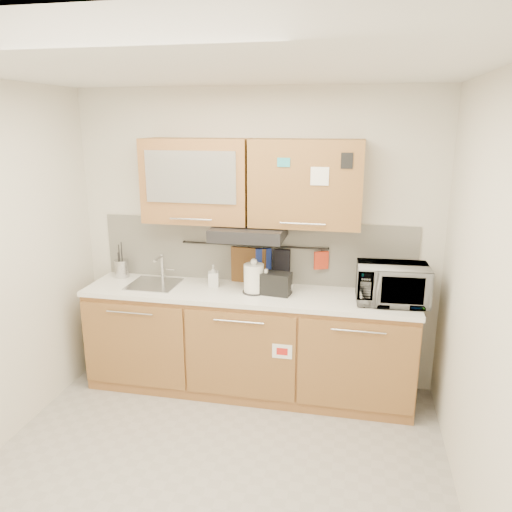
% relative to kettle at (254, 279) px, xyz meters
% --- Properties ---
extents(floor, '(3.20, 3.20, 0.00)m').
position_rel_kettle_xyz_m(floor, '(-0.06, -1.18, -1.04)').
color(floor, '#9E9993').
rests_on(floor, ground).
extents(ceiling, '(3.20, 3.20, 0.00)m').
position_rel_kettle_xyz_m(ceiling, '(-0.06, -1.18, 1.56)').
color(ceiling, white).
rests_on(ceiling, wall_back).
extents(wall_back, '(3.20, 0.00, 3.20)m').
position_rel_kettle_xyz_m(wall_back, '(-0.06, 0.32, 0.26)').
color(wall_back, silver).
rests_on(wall_back, ground).
extents(wall_right, '(0.00, 3.00, 3.00)m').
position_rel_kettle_xyz_m(wall_right, '(1.54, -1.18, 0.26)').
color(wall_right, silver).
rests_on(wall_right, ground).
extents(base_cabinet, '(2.80, 0.64, 0.88)m').
position_rel_kettle_xyz_m(base_cabinet, '(-0.06, 0.01, -0.63)').
color(base_cabinet, '#A7653B').
rests_on(base_cabinet, floor).
extents(countertop, '(2.82, 0.62, 0.04)m').
position_rel_kettle_xyz_m(countertop, '(-0.06, 0.01, -0.14)').
color(countertop, white).
rests_on(countertop, base_cabinet).
extents(backsplash, '(2.80, 0.02, 0.56)m').
position_rel_kettle_xyz_m(backsplash, '(-0.06, 0.31, 0.16)').
color(backsplash, silver).
rests_on(backsplash, countertop).
extents(upper_cabinets, '(1.82, 0.37, 0.70)m').
position_rel_kettle_xyz_m(upper_cabinets, '(-0.06, 0.14, 0.79)').
color(upper_cabinets, '#A7653B').
rests_on(upper_cabinets, wall_back).
extents(range_hood, '(0.60, 0.46, 0.10)m').
position_rel_kettle_xyz_m(range_hood, '(-0.06, 0.07, 0.38)').
color(range_hood, black).
rests_on(range_hood, upper_cabinets).
extents(sink, '(0.42, 0.40, 0.26)m').
position_rel_kettle_xyz_m(sink, '(-0.91, 0.03, -0.11)').
color(sink, silver).
rests_on(sink, countertop).
extents(utensil_rail, '(1.30, 0.02, 0.02)m').
position_rel_kettle_xyz_m(utensil_rail, '(-0.06, 0.27, 0.22)').
color(utensil_rail, black).
rests_on(utensil_rail, backsplash).
extents(utensil_crock, '(0.14, 0.14, 0.33)m').
position_rel_kettle_xyz_m(utensil_crock, '(-1.29, 0.18, -0.03)').
color(utensil_crock, '#B3B3B8').
rests_on(utensil_crock, countertop).
extents(kettle, '(0.21, 0.19, 0.30)m').
position_rel_kettle_xyz_m(kettle, '(0.00, 0.00, 0.00)').
color(kettle, white).
rests_on(kettle, countertop).
extents(toaster, '(0.26, 0.18, 0.19)m').
position_rel_kettle_xyz_m(toaster, '(0.19, -0.00, -0.02)').
color(toaster, black).
rests_on(toaster, countertop).
extents(microwave, '(0.57, 0.40, 0.31)m').
position_rel_kettle_xyz_m(microwave, '(1.12, -0.01, 0.03)').
color(microwave, '#999999').
rests_on(microwave, countertop).
extents(soap_bottle, '(0.11, 0.11, 0.19)m').
position_rel_kettle_xyz_m(soap_bottle, '(-0.38, 0.09, -0.02)').
color(soap_bottle, '#999999').
rests_on(soap_bottle, countertop).
extents(cutting_board, '(0.32, 0.05, 0.39)m').
position_rel_kettle_xyz_m(cutting_board, '(-0.10, 0.26, 0.00)').
color(cutting_board, brown).
rests_on(cutting_board, utensil_rail).
extents(oven_mitt, '(0.14, 0.09, 0.23)m').
position_rel_kettle_xyz_m(oven_mitt, '(0.03, 0.26, 0.09)').
color(oven_mitt, '#203496').
rests_on(oven_mitt, utensil_rail).
extents(dark_pouch, '(0.15, 0.05, 0.23)m').
position_rel_kettle_xyz_m(dark_pouch, '(0.19, 0.26, 0.09)').
color(dark_pouch, black).
rests_on(dark_pouch, utensil_rail).
extents(pot_holder, '(0.12, 0.07, 0.16)m').
position_rel_kettle_xyz_m(pot_holder, '(0.54, 0.26, 0.12)').
color(pot_holder, red).
rests_on(pot_holder, utensil_rail).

